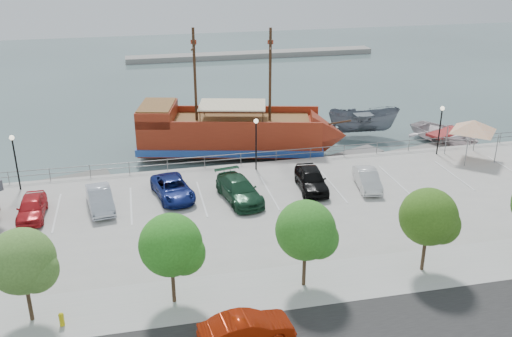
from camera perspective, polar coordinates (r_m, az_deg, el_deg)
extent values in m
plane|color=#3F5251|center=(40.77, 1.99, -4.84)|extent=(160.00, 160.00, 0.00)
cube|color=#A6A6A6|center=(32.02, 6.52, -11.27)|extent=(100.00, 4.00, 0.05)
cylinder|color=slate|center=(46.90, -0.34, 1.58)|extent=(50.00, 0.06, 0.06)
cylinder|color=slate|center=(47.05, -0.33, 1.12)|extent=(50.00, 0.06, 0.06)
cube|color=#989691|center=(93.84, -0.43, 11.32)|extent=(40.00, 3.00, 0.80)
cube|color=maroon|center=(51.30, -2.55, 3.37)|extent=(16.70, 8.56, 2.60)
cube|color=#264A9F|center=(51.58, -2.53, 2.48)|extent=(17.07, 8.92, 0.60)
cone|color=maroon|center=(51.53, 7.27, 3.29)|extent=(4.22, 5.40, 4.79)
cube|color=maroon|center=(51.47, -9.86, 5.46)|extent=(4.07, 5.55, 1.40)
cube|color=brown|center=(51.26, -9.91, 6.26)|extent=(3.78, 5.12, 0.12)
cube|color=brown|center=(50.84, -2.01, 4.80)|extent=(13.65, 7.28, 0.15)
cube|color=maroon|center=(53.07, -2.43, 5.90)|extent=(15.60, 3.89, 0.70)
cube|color=maroon|center=(48.50, -2.75, 4.27)|extent=(15.60, 3.89, 0.70)
cylinder|color=#382111|center=(49.69, 1.42, 9.23)|extent=(0.29, 0.29, 8.19)
cylinder|color=#382111|center=(50.05, -6.13, 9.21)|extent=(0.29, 0.29, 8.19)
cylinder|color=#382111|center=(49.17, 1.45, 12.07)|extent=(0.83, 2.95, 0.14)
cylinder|color=#382111|center=(49.54, -6.25, 12.02)|extent=(0.83, 2.95, 0.14)
cube|color=beige|center=(50.43, -2.38, 6.37)|extent=(6.51, 5.03, 0.12)
cylinder|color=#382111|center=(51.23, 8.12, 4.55)|extent=(2.46, 0.73, 0.59)
imported|color=slate|center=(57.21, 10.67, 4.45)|extent=(7.32, 4.22, 2.67)
imported|color=silver|center=(57.37, 18.39, 3.08)|extent=(7.48, 8.48, 1.46)
cube|color=slate|center=(48.30, -18.29, -1.24)|extent=(6.92, 3.62, 0.38)
cube|color=slate|center=(51.24, 9.11, 1.06)|extent=(7.46, 4.81, 0.41)
cube|color=gray|center=(54.23, 16.27, 1.63)|extent=(7.37, 3.53, 0.41)
cylinder|color=slate|center=(51.58, 18.49, 2.67)|extent=(0.08, 0.08, 2.43)
cylinder|color=slate|center=(53.20, 21.07, 2.91)|extent=(0.08, 0.08, 2.43)
cylinder|color=slate|center=(49.39, 20.29, 1.55)|extent=(0.08, 0.08, 2.43)
cylinder|color=slate|center=(51.09, 22.92, 1.84)|extent=(0.08, 0.08, 2.43)
pyramid|color=silver|center=(50.64, 21.03, 4.54)|extent=(4.91, 4.91, 0.99)
imported|color=#8F1A04|center=(27.46, -0.97, -15.79)|extent=(4.59, 2.03, 1.47)
cylinder|color=#D0BF0D|center=(30.17, -18.84, -14.21)|extent=(0.25, 0.25, 0.62)
sphere|color=#D0BF0D|center=(29.98, -18.92, -13.71)|extent=(0.27, 0.27, 0.27)
cylinder|color=black|center=(45.27, -22.84, 0.35)|extent=(0.12, 0.12, 4.00)
sphere|color=#FFF2CC|center=(44.58, -23.24, 2.85)|extent=(0.36, 0.36, 0.36)
cylinder|color=black|center=(45.34, 0.01, 2.24)|extent=(0.12, 0.12, 4.00)
sphere|color=#FFF2CC|center=(44.66, 0.01, 4.77)|extent=(0.36, 0.36, 0.36)
cylinder|color=black|center=(51.05, 17.86, 3.48)|extent=(0.12, 0.12, 4.00)
sphere|color=#FFF2CC|center=(50.44, 18.15, 5.73)|extent=(0.36, 0.36, 0.36)
cylinder|color=#473321|center=(30.62, -21.74, -12.25)|extent=(0.20, 0.20, 2.20)
sphere|color=#446C29|center=(29.43, -22.38, -8.55)|extent=(3.20, 3.20, 3.20)
sphere|color=#446C29|center=(29.26, -21.18, -9.46)|extent=(2.20, 2.20, 2.20)
cylinder|color=#473321|center=(30.08, -8.28, -11.34)|extent=(0.20, 0.20, 2.20)
sphere|color=#266B1A|center=(28.87, -8.53, -7.55)|extent=(3.20, 3.20, 3.20)
sphere|color=#266B1A|center=(28.85, -7.24, -8.43)|extent=(2.20, 2.20, 2.20)
cylinder|color=#473321|center=(31.15, 4.84, -9.86)|extent=(0.20, 0.20, 2.20)
sphere|color=#29671C|center=(29.98, 4.98, -6.15)|extent=(3.20, 3.20, 3.20)
sphere|color=#29671C|center=(30.10, 6.22, -6.96)|extent=(2.20, 2.20, 2.20)
cylinder|color=#473321|center=(33.68, 16.42, -8.12)|extent=(0.20, 0.20, 2.20)
sphere|color=#305616|center=(32.60, 16.86, -4.63)|extent=(3.20, 3.20, 3.20)
sphere|color=#305616|center=(32.83, 17.95, -5.36)|extent=(2.20, 2.20, 2.20)
imported|color=red|center=(41.05, -21.53, -3.64)|extent=(1.73, 4.28, 1.46)
imported|color=#AFB5C2|center=(40.76, -15.33, -2.97)|extent=(2.22, 4.68, 1.48)
imported|color=navy|center=(41.46, -8.32, -1.98)|extent=(3.24, 5.38, 1.40)
imported|color=#163C25|center=(40.62, -1.69, -2.14)|extent=(3.16, 5.72, 1.57)
imported|color=black|center=(42.43, 5.55, -1.06)|extent=(2.37, 4.99, 1.65)
imported|color=silver|center=(43.35, 11.07, -1.07)|extent=(2.08, 4.33, 1.37)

